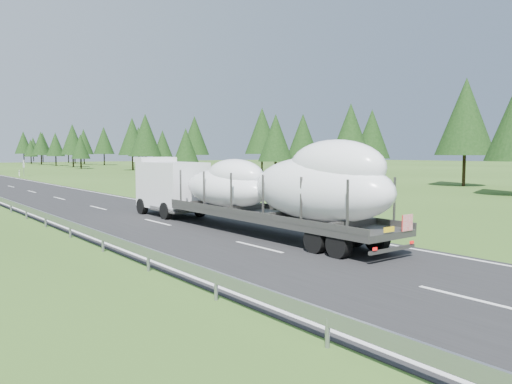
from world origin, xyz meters
TOP-DOWN VIEW (x-y plane):
  - ground at (0.00, 0.00)m, footprint 400.00×400.00m
  - highway_sign at (7.20, 80.00)m, footprint 0.08×0.90m
  - tree_line_right at (38.73, 91.66)m, footprint 25.47×256.27m
  - boat_truck at (2.09, 12.28)m, footprint 2.75×19.02m

SIDE VIEW (x-z plane):
  - ground at x=0.00m, z-range 0.00..0.00m
  - highway_sign at x=7.20m, z-range 0.51..3.11m
  - boat_truck at x=2.09m, z-range 0.04..4.37m
  - tree_line_right at x=38.73m, z-range 0.63..13.23m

